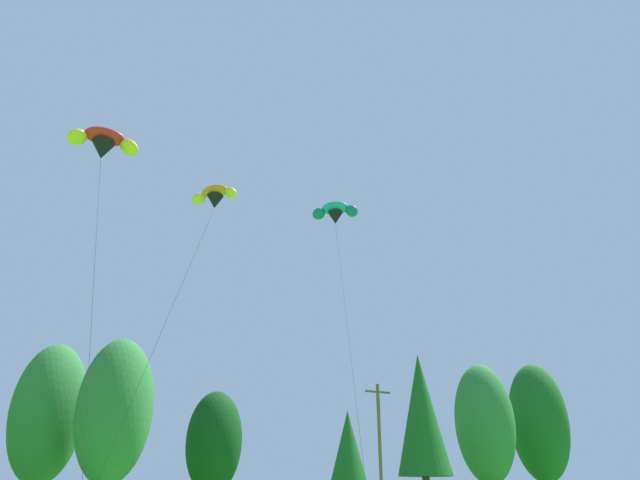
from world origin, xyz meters
TOP-DOWN VIEW (x-y plane):
  - treeline_tree_e at (-6.33, 52.45)m, footprint 5.34×5.34m
  - treeline_tree_f at (-2.22, 47.55)m, footprint 5.28×5.28m
  - treeline_tree_g at (6.56, 52.03)m, footprint 4.60×4.60m
  - treeline_tree_h at (17.99, 49.77)m, footprint 3.63×3.63m
  - treeline_tree_i at (24.31, 47.36)m, footprint 4.77×4.77m
  - treeline_tree_j at (32.16, 47.94)m, footprint 5.65×5.65m
  - treeline_tree_k at (40.44, 48.95)m, footprint 5.91×5.91m
  - utility_pole at (16.26, 41.87)m, footprint 2.20×0.26m
  - parafoil_kite_high_orange at (-1.19, 29.31)m, footprint 6.07×8.40m
  - parafoil_kite_mid_teal at (10.99, 38.69)m, footprint 9.47×18.05m
  - parafoil_kite_far_red_yellow at (-6.82, 31.99)m, footprint 3.91×10.62m

SIDE VIEW (x-z plane):
  - utility_pole at x=16.26m, z-range 0.26..10.44m
  - treeline_tree_h at x=17.99m, z-range 1.16..10.37m
  - treeline_tree_g at x=6.56m, z-range 1.09..11.46m
  - treeline_tree_f at x=-2.22m, z-range 1.36..14.26m
  - treeline_tree_e at x=-6.33m, z-range 1.38..14.50m
  - treeline_tree_j at x=32.16m, z-range 1.51..15.77m
  - treeline_tree_i at x=24.31m, z-range 1.83..16.25m
  - treeline_tree_k at x=40.44m, z-range 1.61..16.85m
  - parafoil_kite_high_orange at x=-1.19m, z-range 8.69..24.23m
  - parafoil_kite_far_red_yellow at x=-6.82m, z-range 10.20..29.13m
  - parafoil_kite_mid_teal at x=10.99m, z-range 11.55..33.38m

